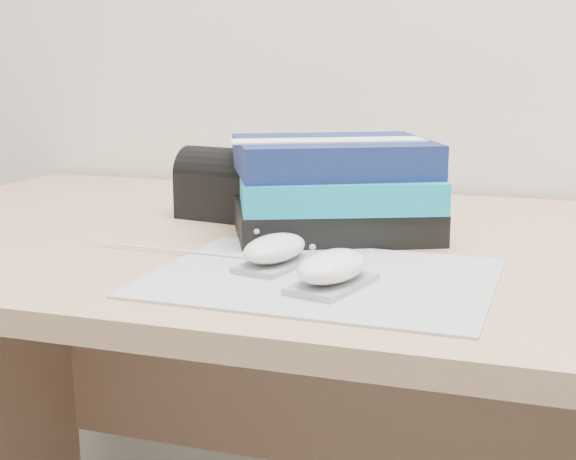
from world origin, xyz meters
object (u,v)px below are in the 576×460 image
(mouse_front, at_px, (332,269))
(desk, at_px, (401,389))
(mouse_rear, at_px, (275,251))
(pouch, at_px, (221,184))
(book_stack, at_px, (334,188))

(mouse_front, bearing_deg, desk, 85.25)
(desk, relative_size, mouse_rear, 14.24)
(mouse_rear, height_order, pouch, pouch)
(desk, distance_m, mouse_rear, 0.37)
(mouse_rear, bearing_deg, pouch, 123.97)
(mouse_rear, bearing_deg, desk, 65.51)
(desk, distance_m, pouch, 0.41)
(mouse_front, xyz_separation_m, book_stack, (-0.07, 0.26, 0.04))
(desk, height_order, mouse_front, mouse_front)
(mouse_front, bearing_deg, mouse_rear, 144.78)
(book_stack, height_order, pouch, book_stack)
(mouse_front, relative_size, book_stack, 0.36)
(desk, height_order, pouch, pouch)
(mouse_front, height_order, pouch, pouch)
(mouse_rear, relative_size, mouse_front, 0.95)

